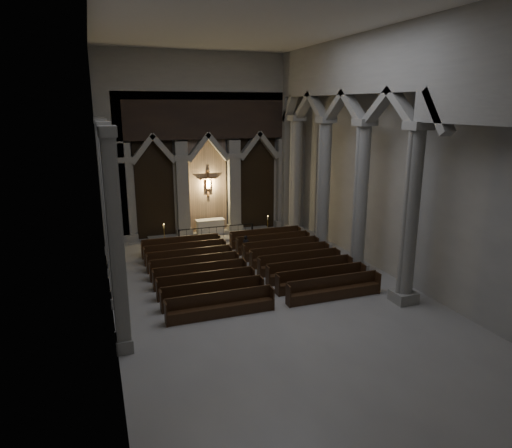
# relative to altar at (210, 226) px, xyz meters

# --- Properties ---
(room) EXTENTS (24.00, 24.10, 12.00)m
(room) POSITION_rel_altar_xyz_m (0.09, -11.05, 6.95)
(room) COLOR #9D9B95
(room) RESTS_ON ground
(sanctuary_wall) EXTENTS (14.00, 0.77, 12.00)m
(sanctuary_wall) POSITION_rel_altar_xyz_m (0.09, 0.48, 5.97)
(sanctuary_wall) COLOR gray
(sanctuary_wall) RESTS_ON ground
(right_arcade) EXTENTS (1.00, 24.00, 12.00)m
(right_arcade) POSITION_rel_altar_xyz_m (5.59, -9.72, 7.18)
(right_arcade) COLOR gray
(right_arcade) RESTS_ON ground
(left_pilasters) EXTENTS (0.60, 13.00, 8.03)m
(left_pilasters) POSITION_rel_altar_xyz_m (-6.66, -7.55, 3.26)
(left_pilasters) COLOR gray
(left_pilasters) RESTS_ON ground
(sanctuary_step) EXTENTS (8.50, 2.60, 0.15)m
(sanctuary_step) POSITION_rel_altar_xyz_m (0.09, -0.45, -0.57)
(sanctuary_step) COLOR gray
(sanctuary_step) RESTS_ON ground
(altar) EXTENTS (1.94, 0.78, 0.99)m
(altar) POSITION_rel_altar_xyz_m (0.00, 0.00, 0.00)
(altar) COLOR silver
(altar) RESTS_ON sanctuary_step
(altar_rail) EXTENTS (5.05, 0.09, 0.99)m
(altar_rail) POSITION_rel_altar_xyz_m (0.09, -1.33, 0.01)
(altar_rail) COLOR black
(altar_rail) RESTS_ON ground
(candle_stand_left) EXTENTS (0.25, 0.25, 1.46)m
(candle_stand_left) POSITION_rel_altar_xyz_m (-3.33, -1.43, -0.25)
(candle_stand_left) COLOR #B69238
(candle_stand_left) RESTS_ON ground
(candle_stand_right) EXTENTS (0.25, 0.25, 1.49)m
(candle_stand_right) POSITION_rel_altar_xyz_m (3.52, -1.77, -0.24)
(candle_stand_right) COLOR #B69238
(candle_stand_right) RESTS_ON ground
(pews) EXTENTS (10.08, 9.34, 1.04)m
(pews) POSITION_rel_altar_xyz_m (0.09, -7.75, -0.31)
(pews) COLOR black
(pews) RESTS_ON ground
(worshipper) EXTENTS (0.49, 0.39, 1.18)m
(worshipper) POSITION_rel_altar_xyz_m (0.98, -4.76, -0.06)
(worshipper) COLOR black
(worshipper) RESTS_ON ground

